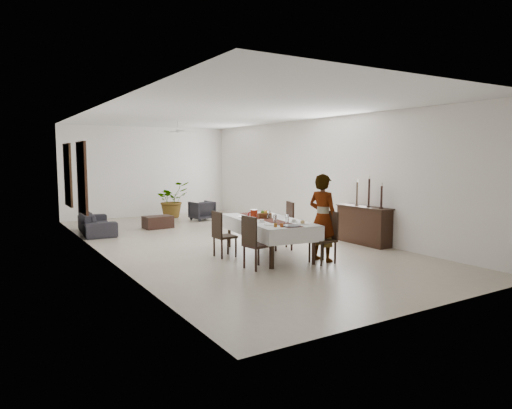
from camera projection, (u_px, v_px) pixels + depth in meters
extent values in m
cube|color=#B6A990|center=(225.00, 242.00, 11.46)|extent=(6.00, 12.00, 0.00)
cube|color=white|center=(224.00, 113.00, 11.13)|extent=(6.00, 12.00, 0.02)
cube|color=white|center=(147.00, 172.00, 16.38)|extent=(6.00, 0.02, 3.20)
cube|color=white|center=(429.00, 196.00, 6.21)|extent=(6.00, 0.02, 3.20)
cube|color=white|center=(100.00, 182.00, 9.73)|extent=(0.02, 12.00, 3.20)
cube|color=white|center=(319.00, 176.00, 12.85)|extent=(0.02, 12.00, 3.20)
cube|color=black|center=(268.00, 221.00, 9.89)|extent=(1.35, 2.59, 0.05)
cylinder|color=black|center=(272.00, 250.00, 8.68)|extent=(0.08, 0.08, 0.72)
cylinder|color=black|center=(314.00, 247.00, 9.04)|extent=(0.08, 0.08, 0.72)
cylinder|color=black|center=(229.00, 232.00, 10.82)|extent=(0.08, 0.08, 0.72)
cylinder|color=black|center=(264.00, 229.00, 11.18)|extent=(0.08, 0.08, 0.72)
cube|color=silver|center=(268.00, 220.00, 9.89)|extent=(1.56, 2.80, 0.01)
cube|color=white|center=(242.00, 228.00, 9.66)|extent=(0.37, 2.64, 0.31)
cube|color=silver|center=(292.00, 225.00, 10.15)|extent=(0.37, 2.64, 0.31)
cube|color=white|center=(297.00, 236.00, 8.70)|extent=(1.21, 0.17, 0.31)
cube|color=white|center=(245.00, 219.00, 11.11)|extent=(1.21, 0.17, 0.31)
cube|color=#5A2619|center=(268.00, 219.00, 9.89)|extent=(0.70, 2.60, 0.00)
cylinder|color=maroon|center=(254.00, 214.00, 9.91)|extent=(0.17, 0.17, 0.21)
torus|color=maroon|center=(250.00, 215.00, 9.88)|extent=(0.13, 0.04, 0.12)
cylinder|color=white|center=(287.00, 219.00, 9.32)|extent=(0.07, 0.07, 0.18)
cylinder|color=silver|center=(275.00, 219.00, 9.32)|extent=(0.07, 0.07, 0.18)
cylinder|color=silver|center=(269.00, 215.00, 9.95)|extent=(0.07, 0.07, 0.18)
cylinder|color=silver|center=(294.00, 221.00, 9.45)|extent=(0.09, 0.09, 0.06)
cylinder|color=white|center=(294.00, 222.00, 9.45)|extent=(0.15, 0.15, 0.01)
cylinder|color=white|center=(262.00, 221.00, 9.43)|extent=(0.09, 0.09, 0.06)
cylinder|color=white|center=(262.00, 222.00, 9.43)|extent=(0.15, 0.15, 0.01)
cylinder|color=white|center=(303.00, 224.00, 9.18)|extent=(0.25, 0.25, 0.02)
sphere|color=tan|center=(303.00, 222.00, 9.18)|extent=(0.09, 0.09, 0.09)
cylinder|color=silver|center=(270.00, 225.00, 9.06)|extent=(0.25, 0.25, 0.02)
cylinder|color=silver|center=(244.00, 217.00, 10.27)|extent=(0.25, 0.25, 0.02)
cylinder|color=#3D3D42|center=(291.00, 226.00, 8.90)|extent=(0.37, 0.37, 0.02)
cylinder|color=#903E15|center=(282.00, 225.00, 8.78)|extent=(0.07, 0.07, 0.08)
cylinder|color=brown|center=(275.00, 225.00, 8.79)|extent=(0.07, 0.07, 0.08)
cylinder|color=brown|center=(265.00, 215.00, 10.14)|extent=(0.31, 0.31, 0.10)
sphere|color=#992A0F|center=(266.00, 212.00, 10.16)|extent=(0.09, 0.09, 0.09)
sphere|color=#528828|center=(263.00, 212.00, 10.14)|extent=(0.08, 0.08, 0.08)
sphere|color=gold|center=(266.00, 212.00, 10.08)|extent=(0.09, 0.09, 0.09)
cube|color=black|center=(322.00, 240.00, 9.16)|extent=(0.45, 0.45, 0.05)
cylinder|color=black|center=(335.00, 253.00, 9.13)|extent=(0.05, 0.05, 0.44)
cylinder|color=black|center=(323.00, 250.00, 9.43)|extent=(0.05, 0.05, 0.44)
cylinder|color=black|center=(321.00, 255.00, 8.93)|extent=(0.05, 0.05, 0.44)
cylinder|color=black|center=(310.00, 252.00, 9.23)|extent=(0.05, 0.05, 0.44)
cube|color=black|center=(330.00, 225.00, 9.23)|extent=(0.05, 0.44, 0.56)
cube|color=black|center=(281.00, 228.00, 10.53)|extent=(0.58, 0.58, 0.05)
cylinder|color=black|center=(292.00, 240.00, 10.42)|extent=(0.06, 0.06, 0.46)
cylinder|color=black|center=(286.00, 238.00, 10.79)|extent=(0.06, 0.06, 0.46)
cylinder|color=black|center=(276.00, 241.00, 10.33)|extent=(0.06, 0.06, 0.46)
cylinder|color=black|center=(271.00, 238.00, 10.69)|extent=(0.06, 0.06, 0.46)
cube|color=black|center=(290.00, 215.00, 10.55)|extent=(0.18, 0.46, 0.59)
cube|color=black|center=(257.00, 245.00, 8.70)|extent=(0.49, 0.49, 0.05)
cylinder|color=black|center=(244.00, 257.00, 8.75)|extent=(0.05, 0.05, 0.43)
cylinder|color=black|center=(256.00, 260.00, 8.47)|extent=(0.05, 0.05, 0.43)
cylinder|color=black|center=(258.00, 255.00, 8.97)|extent=(0.05, 0.05, 0.43)
cylinder|color=black|center=(270.00, 258.00, 8.70)|extent=(0.05, 0.05, 0.43)
cube|color=black|center=(249.00, 231.00, 8.54)|extent=(0.10, 0.44, 0.55)
cube|color=black|center=(225.00, 237.00, 9.74)|extent=(0.43, 0.43, 0.05)
cylinder|color=black|center=(214.00, 247.00, 9.81)|extent=(0.04, 0.04, 0.41)
cylinder|color=black|center=(222.00, 249.00, 9.53)|extent=(0.04, 0.04, 0.41)
cylinder|color=black|center=(228.00, 245.00, 10.00)|extent=(0.04, 0.04, 0.41)
cylinder|color=black|center=(236.00, 248.00, 9.71)|extent=(0.04, 0.04, 0.41)
cube|color=black|center=(217.00, 224.00, 9.60)|extent=(0.05, 0.42, 0.53)
imported|color=gray|center=(323.00, 218.00, 9.31)|extent=(0.59, 0.74, 1.79)
cube|color=black|center=(364.00, 226.00, 11.17)|extent=(0.40, 1.50, 0.90)
cube|color=black|center=(364.00, 207.00, 11.12)|extent=(0.44, 1.56, 0.03)
cylinder|color=black|center=(381.00, 208.00, 10.65)|extent=(0.10, 0.10, 0.03)
cylinder|color=black|center=(381.00, 197.00, 10.62)|extent=(0.05, 0.05, 0.50)
cylinder|color=white|center=(382.00, 184.00, 10.59)|extent=(0.04, 0.04, 0.08)
cylinder|color=black|center=(369.00, 206.00, 10.99)|extent=(0.10, 0.10, 0.03)
cylinder|color=black|center=(369.00, 192.00, 10.95)|extent=(0.05, 0.05, 0.65)
cylinder|color=white|center=(369.00, 177.00, 10.92)|extent=(0.04, 0.04, 0.08)
cylinder|color=black|center=(357.00, 205.00, 11.33)|extent=(0.10, 0.10, 0.03)
cylinder|color=black|center=(357.00, 193.00, 11.30)|extent=(0.05, 0.05, 0.55)
cylinder|color=white|center=(357.00, 181.00, 11.26)|extent=(0.04, 0.04, 0.08)
imported|color=#2B282E|center=(97.00, 223.00, 12.75)|extent=(0.97, 2.12, 0.60)
imported|color=#252328|center=(202.00, 211.00, 15.40)|extent=(0.77, 0.79, 0.65)
cube|color=black|center=(158.00, 222.00, 13.67)|extent=(0.86, 0.60, 0.37)
imported|color=#284F1F|center=(172.00, 200.00, 16.05)|extent=(1.35, 1.25, 1.26)
cube|color=black|center=(82.00, 178.00, 11.62)|extent=(0.06, 1.05, 1.85)
cube|color=silver|center=(83.00, 178.00, 11.64)|extent=(0.01, 0.90, 1.70)
cube|color=black|center=(68.00, 175.00, 13.40)|extent=(0.06, 1.05, 1.85)
cube|color=silver|center=(69.00, 175.00, 13.42)|extent=(0.01, 0.90, 1.70)
cylinder|color=white|center=(178.00, 124.00, 13.68)|extent=(0.04, 0.04, 0.20)
cylinder|color=white|center=(178.00, 131.00, 13.70)|extent=(0.16, 0.16, 0.08)
cube|color=white|center=(174.00, 132.00, 14.00)|extent=(0.10, 0.55, 0.01)
cube|color=white|center=(183.00, 131.00, 13.40)|extent=(0.10, 0.55, 0.01)
cube|color=white|center=(189.00, 132.00, 13.88)|extent=(0.55, 0.10, 0.01)
cube|color=white|center=(167.00, 131.00, 13.52)|extent=(0.55, 0.10, 0.01)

